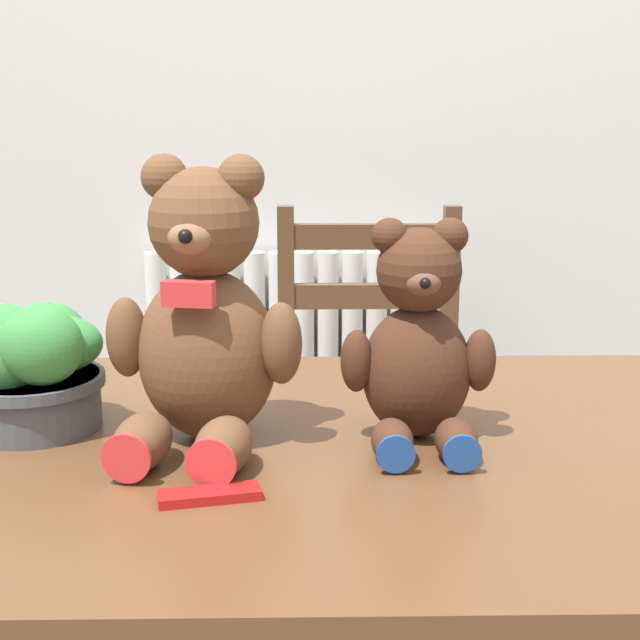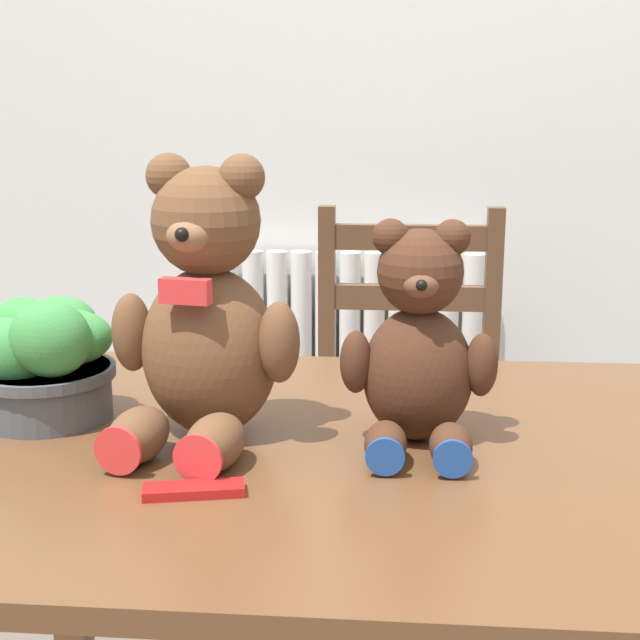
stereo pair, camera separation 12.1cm
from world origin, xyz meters
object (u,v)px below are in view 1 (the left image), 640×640
object	(u,v)px
wooden_chair_behind	(371,417)
teddy_bear_right	(418,347)
potted_plant	(32,366)
chocolate_bar	(210,495)
teddy_bear_left	(204,322)

from	to	relation	value
wooden_chair_behind	teddy_bear_right	bearing A→B (deg)	89.87
teddy_bear_right	potted_plant	xyz separation A→B (m)	(-0.54, 0.05, -0.04)
teddy_bear_right	wooden_chair_behind	bearing A→B (deg)	-90.15
wooden_chair_behind	potted_plant	bearing A→B (deg)	54.77
wooden_chair_behind	chocolate_bar	world-z (taller)	wooden_chair_behind
teddy_bear_left	teddy_bear_right	xyz separation A→B (m)	(0.29, 0.00, -0.04)
teddy_bear_left	potted_plant	bearing A→B (deg)	-1.54
wooden_chair_behind	potted_plant	xyz separation A→B (m)	(-0.54, -0.77, 0.35)
wooden_chair_behind	teddy_bear_right	xyz separation A→B (m)	(-0.00, -0.81, 0.39)
wooden_chair_behind	teddy_bear_right	distance (m)	0.90
wooden_chair_behind	teddy_bear_left	bearing A→B (deg)	70.41
wooden_chair_behind	teddy_bear_left	xyz separation A→B (m)	(-0.29, -0.82, 0.42)
wooden_chair_behind	teddy_bear_left	world-z (taller)	teddy_bear_left
teddy_bear_left	chocolate_bar	xyz separation A→B (m)	(0.02, -0.20, -0.16)
potted_plant	teddy_bear_left	bearing A→B (deg)	-11.45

